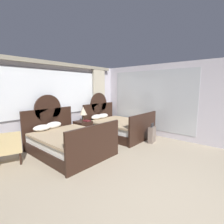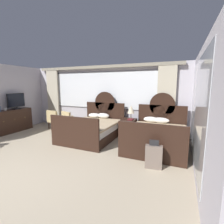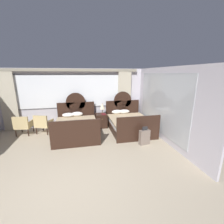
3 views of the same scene
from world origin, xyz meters
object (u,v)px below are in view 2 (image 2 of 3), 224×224
(dresser_minibar, at_px, (11,121))
(tv_flatscreen, at_px, (16,101))
(suitcase_on_floor, at_px, (154,157))
(table_lamp_on_nightstand, at_px, (131,109))
(book_on_nightstand, at_px, (130,119))
(armchair_by_window_left, at_px, (70,120))
(armchair_by_window_centre, at_px, (55,119))
(nightstand_between_beds, at_px, (129,128))
(bed_near_window, at_px, (93,129))
(cup_on_dresser, at_px, (5,109))
(bed_near_mirror, at_px, (157,136))

(dresser_minibar, distance_m, tv_flatscreen, 0.83)
(dresser_minibar, distance_m, suitcase_on_floor, 5.83)
(suitcase_on_floor, bearing_deg, table_lamp_on_nightstand, 118.79)
(book_on_nightstand, xyz_separation_m, armchair_by_window_left, (-2.58, -0.13, -0.22))
(armchair_by_window_centre, bearing_deg, nightstand_between_beds, 4.14)
(table_lamp_on_nightstand, bearing_deg, dresser_minibar, -163.19)
(bed_near_window, relative_size, table_lamp_on_nightstand, 4.30)
(bed_near_window, distance_m, cup_on_dresser, 3.55)
(book_on_nightstand, xyz_separation_m, armchair_by_window_centre, (-3.36, -0.13, -0.22))
(dresser_minibar, bearing_deg, bed_near_mirror, 6.47)
(bed_near_mirror, xyz_separation_m, tv_flatscreen, (-5.63, -0.36, 0.90))
(suitcase_on_floor, bearing_deg, armchair_by_window_centre, 157.52)
(armchair_by_window_centre, xyz_separation_m, suitcase_on_floor, (4.51, -1.86, -0.17))
(nightstand_between_beds, xyz_separation_m, armchair_by_window_centre, (-3.26, -0.24, 0.12))
(bed_near_mirror, distance_m, table_lamp_on_nightstand, 1.45)
(bed_near_window, bearing_deg, dresser_minibar, -169.33)
(dresser_minibar, height_order, tv_flatscreen, tv_flatscreen)
(table_lamp_on_nightstand, height_order, book_on_nightstand, table_lamp_on_nightstand)
(bed_near_window, height_order, armchair_by_window_left, bed_near_window)
(cup_on_dresser, xyz_separation_m, armchair_by_window_left, (2.04, 1.30, -0.51))
(armchair_by_window_left, xyz_separation_m, armchair_by_window_centre, (-0.77, -0.00, 0.00))
(bed_near_window, xyz_separation_m, armchair_by_window_centre, (-2.13, 0.47, 0.10))
(armchair_by_window_left, bearing_deg, dresser_minibar, -151.42)
(dresser_minibar, bearing_deg, book_on_nightstand, 15.05)
(dresser_minibar, relative_size, armchair_by_window_left, 2.01)
(dresser_minibar, bearing_deg, armchair_by_window_left, 28.58)
(armchair_by_window_centre, bearing_deg, cup_on_dresser, -134.29)
(bed_near_mirror, distance_m, dresser_minibar, 5.70)
(bed_near_mirror, bearing_deg, nightstand_between_beds, 147.85)
(bed_near_window, bearing_deg, tv_flatscreen, -173.97)
(dresser_minibar, bearing_deg, armchair_by_window_centre, 41.09)
(bed_near_window, distance_m, bed_near_mirror, 2.25)
(dresser_minibar, bearing_deg, cup_on_dresser, -87.56)
(bed_near_mirror, relative_size, dresser_minibar, 1.33)
(bed_near_mirror, distance_m, nightstand_between_beds, 1.33)
(nightstand_between_beds, height_order, suitcase_on_floor, suitcase_on_floor)
(cup_on_dresser, bearing_deg, armchair_by_window_centre, 45.71)
(book_on_nightstand, height_order, cup_on_dresser, cup_on_dresser)
(bed_near_mirror, relative_size, tv_flatscreen, 2.90)
(bed_near_mirror, relative_size, suitcase_on_floor, 3.29)
(bed_near_mirror, distance_m, armchair_by_window_centre, 4.41)
(bed_near_window, height_order, armchair_by_window_centre, bed_near_window)
(book_on_nightstand, relative_size, tv_flatscreen, 0.34)
(book_on_nightstand, height_order, armchair_by_window_centre, armchair_by_window_centre)
(nightstand_between_beds, height_order, armchair_by_window_centre, armchair_by_window_centre)
(bed_near_window, height_order, cup_on_dresser, bed_near_window)
(bed_near_window, bearing_deg, bed_near_mirror, 0.00)
(bed_near_mirror, height_order, armchair_by_window_left, bed_near_mirror)
(armchair_by_window_centre, bearing_deg, book_on_nightstand, 2.28)
(table_lamp_on_nightstand, distance_m, suitcase_on_floor, 2.55)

